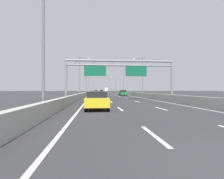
# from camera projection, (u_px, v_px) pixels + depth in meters

# --- Properties ---
(ground_plane) EXTENTS (260.00, 260.00, 0.00)m
(ground_plane) POSITION_uv_depth(u_px,v_px,m) (102.00, 92.00, 102.83)
(ground_plane) COLOR #2D2D30
(lane_dash_left_0) EXTENTS (0.16, 3.00, 0.01)m
(lane_dash_left_0) POSITION_uv_depth(u_px,v_px,m) (154.00, 135.00, 6.57)
(lane_dash_left_0) COLOR white
(lane_dash_left_0) RESTS_ON ground_plane
(lane_dash_left_1) EXTENTS (0.16, 3.00, 0.01)m
(lane_dash_left_1) POSITION_uv_depth(u_px,v_px,m) (120.00, 109.00, 15.53)
(lane_dash_left_1) COLOR white
(lane_dash_left_1) RESTS_ON ground_plane
(lane_dash_left_2) EXTENTS (0.16, 3.00, 0.01)m
(lane_dash_left_2) POSITION_uv_depth(u_px,v_px,m) (111.00, 102.00, 24.49)
(lane_dash_left_2) COLOR white
(lane_dash_left_2) RESTS_ON ground_plane
(lane_dash_left_3) EXTENTS (0.16, 3.00, 0.01)m
(lane_dash_left_3) POSITION_uv_depth(u_px,v_px,m) (107.00, 99.00, 33.46)
(lane_dash_left_3) COLOR white
(lane_dash_left_3) RESTS_ON ground_plane
(lane_dash_left_4) EXTENTS (0.16, 3.00, 0.01)m
(lane_dash_left_4) POSITION_uv_depth(u_px,v_px,m) (104.00, 97.00, 42.42)
(lane_dash_left_4) COLOR white
(lane_dash_left_4) RESTS_ON ground_plane
(lane_dash_left_5) EXTENTS (0.16, 3.00, 0.01)m
(lane_dash_left_5) POSITION_uv_depth(u_px,v_px,m) (103.00, 95.00, 51.38)
(lane_dash_left_5) COLOR white
(lane_dash_left_5) RESTS_ON ground_plane
(lane_dash_left_6) EXTENTS (0.16, 3.00, 0.01)m
(lane_dash_left_6) POSITION_uv_depth(u_px,v_px,m) (102.00, 95.00, 60.34)
(lane_dash_left_6) COLOR white
(lane_dash_left_6) RESTS_ON ground_plane
(lane_dash_left_7) EXTENTS (0.16, 3.00, 0.01)m
(lane_dash_left_7) POSITION_uv_depth(u_px,v_px,m) (101.00, 94.00, 69.31)
(lane_dash_left_7) COLOR white
(lane_dash_left_7) RESTS_ON ground_plane
(lane_dash_left_8) EXTENTS (0.16, 3.00, 0.01)m
(lane_dash_left_8) POSITION_uv_depth(u_px,v_px,m) (100.00, 93.00, 78.27)
(lane_dash_left_8) COLOR white
(lane_dash_left_8) RESTS_ON ground_plane
(lane_dash_left_9) EXTENTS (0.16, 3.00, 0.01)m
(lane_dash_left_9) POSITION_uv_depth(u_px,v_px,m) (100.00, 93.00, 87.23)
(lane_dash_left_9) COLOR white
(lane_dash_left_9) RESTS_ON ground_plane
(lane_dash_left_10) EXTENTS (0.16, 3.00, 0.01)m
(lane_dash_left_10) POSITION_uv_depth(u_px,v_px,m) (99.00, 93.00, 96.19)
(lane_dash_left_10) COLOR white
(lane_dash_left_10) RESTS_ON ground_plane
(lane_dash_left_11) EXTENTS (0.16, 3.00, 0.01)m
(lane_dash_left_11) POSITION_uv_depth(u_px,v_px,m) (99.00, 92.00, 105.15)
(lane_dash_left_11) COLOR white
(lane_dash_left_11) RESTS_ON ground_plane
(lane_dash_left_12) EXTENTS (0.16, 3.00, 0.01)m
(lane_dash_left_12) POSITION_uv_depth(u_px,v_px,m) (99.00, 92.00, 114.12)
(lane_dash_left_12) COLOR white
(lane_dash_left_12) RESTS_ON ground_plane
(lane_dash_left_13) EXTENTS (0.16, 3.00, 0.01)m
(lane_dash_left_13) POSITION_uv_depth(u_px,v_px,m) (99.00, 92.00, 123.08)
(lane_dash_left_13) COLOR white
(lane_dash_left_13) RESTS_ON ground_plane
(lane_dash_left_14) EXTENTS (0.16, 3.00, 0.01)m
(lane_dash_left_14) POSITION_uv_depth(u_px,v_px,m) (98.00, 92.00, 132.04)
(lane_dash_left_14) COLOR white
(lane_dash_left_14) RESTS_ON ground_plane
(lane_dash_left_15) EXTENTS (0.16, 3.00, 0.01)m
(lane_dash_left_15) POSITION_uv_depth(u_px,v_px,m) (98.00, 92.00, 141.00)
(lane_dash_left_15) COLOR white
(lane_dash_left_15) RESTS_ON ground_plane
(lane_dash_left_16) EXTENTS (0.16, 3.00, 0.01)m
(lane_dash_left_16) POSITION_uv_depth(u_px,v_px,m) (98.00, 92.00, 149.97)
(lane_dash_left_16) COLOR white
(lane_dash_left_16) RESTS_ON ground_plane
(lane_dash_left_17) EXTENTS (0.16, 3.00, 0.01)m
(lane_dash_left_17) POSITION_uv_depth(u_px,v_px,m) (98.00, 91.00, 158.93)
(lane_dash_left_17) COLOR white
(lane_dash_left_17) RESTS_ON ground_plane
(lane_dash_right_1) EXTENTS (0.16, 3.00, 0.01)m
(lane_dash_right_1) POSITION_uv_depth(u_px,v_px,m) (161.00, 108.00, 15.86)
(lane_dash_right_1) COLOR white
(lane_dash_right_1) RESTS_ON ground_plane
(lane_dash_right_2) EXTENTS (0.16, 3.00, 0.01)m
(lane_dash_right_2) POSITION_uv_depth(u_px,v_px,m) (137.00, 102.00, 24.82)
(lane_dash_right_2) COLOR white
(lane_dash_right_2) RESTS_ON ground_plane
(lane_dash_right_3) EXTENTS (0.16, 3.00, 0.01)m
(lane_dash_right_3) POSITION_uv_depth(u_px,v_px,m) (126.00, 98.00, 33.79)
(lane_dash_right_3) COLOR white
(lane_dash_right_3) RESTS_ON ground_plane
(lane_dash_right_4) EXTENTS (0.16, 3.00, 0.01)m
(lane_dash_right_4) POSITION_uv_depth(u_px,v_px,m) (120.00, 97.00, 42.75)
(lane_dash_right_4) COLOR white
(lane_dash_right_4) RESTS_ON ground_plane
(lane_dash_right_5) EXTENTS (0.16, 3.00, 0.01)m
(lane_dash_right_5) POSITION_uv_depth(u_px,v_px,m) (115.00, 95.00, 51.71)
(lane_dash_right_5) COLOR white
(lane_dash_right_5) RESTS_ON ground_plane
(lane_dash_right_6) EXTENTS (0.16, 3.00, 0.01)m
(lane_dash_right_6) POSITION_uv_depth(u_px,v_px,m) (112.00, 95.00, 60.67)
(lane_dash_right_6) COLOR white
(lane_dash_right_6) RESTS_ON ground_plane
(lane_dash_right_7) EXTENTS (0.16, 3.00, 0.01)m
(lane_dash_right_7) POSITION_uv_depth(u_px,v_px,m) (110.00, 94.00, 69.64)
(lane_dash_right_7) COLOR white
(lane_dash_right_7) RESTS_ON ground_plane
(lane_dash_right_8) EXTENTS (0.16, 3.00, 0.01)m
(lane_dash_right_8) POSITION_uv_depth(u_px,v_px,m) (109.00, 93.00, 78.60)
(lane_dash_right_8) COLOR white
(lane_dash_right_8) RESTS_ON ground_plane
(lane_dash_right_9) EXTENTS (0.16, 3.00, 0.01)m
(lane_dash_right_9) POSITION_uv_depth(u_px,v_px,m) (107.00, 93.00, 87.56)
(lane_dash_right_9) COLOR white
(lane_dash_right_9) RESTS_ON ground_plane
(lane_dash_right_10) EXTENTS (0.16, 3.00, 0.01)m
(lane_dash_right_10) POSITION_uv_depth(u_px,v_px,m) (106.00, 93.00, 96.52)
(lane_dash_right_10) COLOR white
(lane_dash_right_10) RESTS_ON ground_plane
(lane_dash_right_11) EXTENTS (0.16, 3.00, 0.01)m
(lane_dash_right_11) POSITION_uv_depth(u_px,v_px,m) (105.00, 92.00, 105.48)
(lane_dash_right_11) COLOR white
(lane_dash_right_11) RESTS_ON ground_plane
(lane_dash_right_12) EXTENTS (0.16, 3.00, 0.01)m
(lane_dash_right_12) POSITION_uv_depth(u_px,v_px,m) (104.00, 92.00, 114.45)
(lane_dash_right_12) COLOR white
(lane_dash_right_12) RESTS_ON ground_plane
(lane_dash_right_13) EXTENTS (0.16, 3.00, 0.01)m
(lane_dash_right_13) POSITION_uv_depth(u_px,v_px,m) (104.00, 92.00, 123.41)
(lane_dash_right_13) COLOR white
(lane_dash_right_13) RESTS_ON ground_plane
(lane_dash_right_14) EXTENTS (0.16, 3.00, 0.01)m
(lane_dash_right_14) POSITION_uv_depth(u_px,v_px,m) (103.00, 92.00, 132.37)
(lane_dash_right_14) COLOR white
(lane_dash_right_14) RESTS_ON ground_plane
(lane_dash_right_15) EXTENTS (0.16, 3.00, 0.01)m
(lane_dash_right_15) POSITION_uv_depth(u_px,v_px,m) (103.00, 92.00, 141.33)
(lane_dash_right_15) COLOR white
(lane_dash_right_15) RESTS_ON ground_plane
(lane_dash_right_16) EXTENTS (0.16, 3.00, 0.01)m
(lane_dash_right_16) POSITION_uv_depth(u_px,v_px,m) (102.00, 92.00, 150.29)
(lane_dash_right_16) COLOR white
(lane_dash_right_16) RESTS_ON ground_plane
(lane_dash_right_17) EXTENTS (0.16, 3.00, 0.01)m
(lane_dash_right_17) POSITION_uv_depth(u_px,v_px,m) (102.00, 91.00, 159.26)
(lane_dash_right_17) COLOR white
(lane_dash_right_17) RESTS_ON ground_plane
(edge_line_left) EXTENTS (0.16, 176.00, 0.01)m
(edge_line_left) POSITION_uv_depth(u_px,v_px,m) (93.00, 93.00, 90.40)
(edge_line_left) COLOR white
(edge_line_left) RESTS_ON ground_plane
(edge_line_right) EXTENTS (0.16, 176.00, 0.01)m
(edge_line_right) POSITION_uv_depth(u_px,v_px,m) (114.00, 93.00, 91.36)
(edge_line_right) COLOR white
(edge_line_right) RESTS_ON ground_plane
(barrier_left) EXTENTS (0.45, 220.00, 0.95)m
(barrier_left) POSITION_uv_depth(u_px,v_px,m) (91.00, 91.00, 112.16)
(barrier_left) COLOR #9E9E99
(barrier_left) RESTS_ON ground_plane
(barrier_right) EXTENTS (0.45, 220.00, 0.95)m
(barrier_right) POSITION_uv_depth(u_px,v_px,m) (113.00, 91.00, 113.42)
(barrier_right) COLOR #9E9E99
(barrier_right) RESTS_ON ground_plane
(sign_gantry) EXTENTS (17.20, 0.36, 6.36)m
(sign_gantry) POSITION_uv_depth(u_px,v_px,m) (119.00, 70.00, 28.40)
(sign_gantry) COLOR gray
(sign_gantry) RESTS_ON ground_plane
(streetlamp_left_near) EXTENTS (2.58, 0.28, 9.50)m
(streetlamp_left_near) POSITION_uv_depth(u_px,v_px,m) (47.00, 38.00, 13.10)
(streetlamp_left_near) COLOR slate
(streetlamp_left_near) RESTS_ON ground_plane
(streetlamp_left_mid) EXTENTS (2.58, 0.28, 9.50)m
(streetlamp_left_mid) POSITION_uv_depth(u_px,v_px,m) (81.00, 74.00, 43.18)
(streetlamp_left_mid) COLOR slate
(streetlamp_left_mid) RESTS_ON ground_plane
(streetlamp_right_mid) EXTENTS (2.58, 0.28, 9.50)m
(streetlamp_right_mid) POSITION_uv_depth(u_px,v_px,m) (142.00, 75.00, 44.55)
(streetlamp_right_mid) COLOR slate
(streetlamp_right_mid) RESTS_ON ground_plane
(streetlamp_left_far) EXTENTS (2.58, 0.28, 9.50)m
(streetlamp_left_far) POSITION_uv_depth(u_px,v_px,m) (87.00, 80.00, 73.27)
(streetlamp_left_far) COLOR slate
(streetlamp_left_far) RESTS_ON ground_plane
(streetlamp_right_far) EXTENTS (2.58, 0.28, 9.50)m
(streetlamp_right_far) POSITION_uv_depth(u_px,v_px,m) (123.00, 81.00, 74.64)
(streetlamp_right_far) COLOR slate
(streetlamp_right_far) RESTS_ON ground_plane
(streetlamp_left_distant) EXTENTS (2.58, 0.28, 9.50)m
(streetlamp_left_distant) POSITION_uv_depth(u_px,v_px,m) (89.00, 83.00, 103.36)
(streetlamp_left_distant) COLOR slate
(streetlamp_left_distant) RESTS_ON ground_plane
(streetlamp_right_distant) EXTENTS (2.58, 0.28, 9.50)m
(streetlamp_right_distant) POSITION_uv_depth(u_px,v_px,m) (115.00, 83.00, 104.73)
(streetlamp_right_distant) COLOR slate
(streetlamp_right_distant) RESTS_ON ground_plane
(black_car) EXTENTS (1.80, 4.56, 1.47)m
(black_car) POSITION_uv_depth(u_px,v_px,m) (101.00, 91.00, 123.42)
(black_car) COLOR black
(black_car) RESTS_ON ground_plane
(yellow_car) EXTENTS (1.89, 4.51, 1.51)m
(yellow_car) POSITION_uv_depth(u_px,v_px,m) (97.00, 100.00, 15.34)
(yellow_car) COLOR yellow
(yellow_car) RESTS_ON ground_plane
(green_car) EXTENTS (1.81, 4.60, 1.52)m
(green_car) POSITION_uv_depth(u_px,v_px,m) (123.00, 93.00, 50.05)
(green_car) COLOR #1E7A38
(green_car) RESTS_ON ground_plane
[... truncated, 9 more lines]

